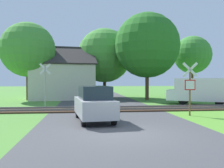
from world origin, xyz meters
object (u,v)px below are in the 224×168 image
object	(u,v)px
crossing_sign_far	(45,82)
tree_left	(28,50)
stop_sign_near	(190,86)
parked_car	(94,104)
tree_center	(105,56)
mail_truck	(199,90)
tree_right	(147,45)
house	(61,80)
tree_far	(192,55)

from	to	relation	value
crossing_sign_far	tree_left	world-z (taller)	tree_left
stop_sign_near	parked_car	world-z (taller)	stop_sign_near
tree_center	mail_truck	distance (m)	12.92
mail_truck	tree_right	bearing A→B (deg)	59.94
tree_right	stop_sign_near	bearing A→B (deg)	-92.63
stop_sign_near	mail_truck	size ratio (longest dim) A/B	0.61
tree_center	tree_right	size ratio (longest dim) A/B	0.91
house	mail_truck	bearing A→B (deg)	-42.41
tree_far	tree_center	bearing A→B (deg)	-178.85
crossing_sign_far	tree_left	distance (m)	8.08
tree_right	tree_far	distance (m)	8.52
stop_sign_near	tree_far	xyz separation A→B (m)	(7.68, 16.55, 3.58)
crossing_sign_far	tree_center	distance (m)	12.16
house	parked_car	distance (m)	16.34
house	mail_truck	distance (m)	14.91
mail_truck	tree_center	bearing A→B (deg)	66.89
crossing_sign_far	mail_truck	bearing A→B (deg)	-13.46
mail_truck	stop_sign_near	bearing A→B (deg)	-178.79
crossing_sign_far	tree_far	xyz separation A→B (m)	(16.80, 10.60, 3.37)
crossing_sign_far	mail_truck	size ratio (longest dim) A/B	0.66
mail_truck	parked_car	size ratio (longest dim) A/B	1.24
house	parked_car	world-z (taller)	house
stop_sign_near	tree_right	xyz separation A→B (m)	(0.55, 11.90, 4.02)
stop_sign_near	tree_far	world-z (taller)	tree_far
tree_far	tree_right	bearing A→B (deg)	-146.91
mail_truck	crossing_sign_far	bearing A→B (deg)	122.71
crossing_sign_far	tree_right	size ratio (longest dim) A/B	0.37
house	tree_center	size ratio (longest dim) A/B	0.95
house	stop_sign_near	bearing A→B (deg)	-67.56
tree_center	tree_left	distance (m)	8.99
house	tree_far	bearing A→B (deg)	-1.64
tree_right	parked_car	world-z (taller)	tree_right
parked_car	tree_far	bearing A→B (deg)	46.53
house	mail_truck	xyz separation A→B (m)	(12.29, -8.40, -0.85)
tree_center	tree_right	distance (m)	6.09
house	tree_left	size ratio (longest dim) A/B	0.98
tree_center	tree_far	distance (m)	11.28
parked_car	tree_right	bearing A→B (deg)	58.16
tree_right	tree_far	bearing A→B (deg)	33.09
crossing_sign_far	house	distance (m)	8.78
tree_center	tree_far	bearing A→B (deg)	1.15
stop_sign_near	house	distance (m)	17.08
tree_center	tree_left	bearing A→B (deg)	-156.97
house	parked_car	size ratio (longest dim) A/B	1.90
tree_far	mail_truck	xyz separation A→B (m)	(-4.05, -10.23, -4.09)
tree_right	tree_left	bearing A→B (deg)	175.84
tree_center	tree_left	xyz separation A→B (m)	(-8.28, -3.52, 0.15)
tree_center	tree_right	world-z (taller)	tree_right
parked_car	house	bearing A→B (deg)	93.96
tree_right	parked_car	distance (m)	15.37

